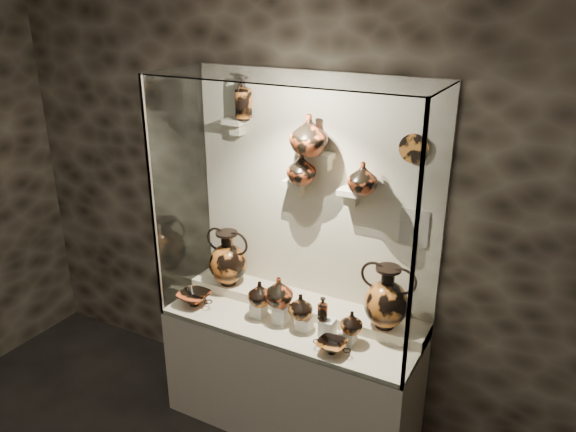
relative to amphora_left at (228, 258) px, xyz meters
The scene contains 35 objects.
wall_back 0.79m from the amphora_left, 18.31° to the left, with size 5.00×0.02×3.20m, color black.
plinth 0.92m from the amphora_left, 12.63° to the right, with size 1.70×0.60×0.80m, color beige.
front_tier 0.66m from the amphora_left, 12.63° to the right, with size 1.68×0.58×0.03m, color beige.
rear_tier 0.63m from the amphora_left, ahead, with size 1.70×0.25×0.10m, color beige.
back_panel 0.78m from the amphora_left, 17.86° to the left, with size 1.70×0.03×1.60m, color beige.
glass_front 0.87m from the amphora_left, 36.40° to the right, with size 1.70×0.01×1.60m, color white.
glass_left 0.58m from the amphora_left, 154.38° to the right, with size 0.01×0.60×1.60m, color white.
glass_right 1.51m from the amphora_left, ahead, with size 0.01×0.60×1.60m, color white.
glass_top 1.42m from the amphora_left, 12.63° to the right, with size 1.70×0.60×0.01m, color white.
frame_post_left 0.70m from the amphora_left, 122.14° to the right, with size 0.02×0.02×1.60m, color gray.
frame_post_right 1.56m from the amphora_left, 16.48° to the right, with size 0.02×0.02×1.60m, color gray.
pedestal_a 0.46m from the amphora_left, 26.67° to the right, with size 0.09×0.09×0.10m, color silver.
pedestal_b 0.59m from the amphora_left, 18.79° to the right, with size 0.09×0.09×0.13m, color silver.
pedestal_c 0.75m from the amphora_left, 14.42° to the right, with size 0.09×0.09×0.09m, color silver.
pedestal_d 0.90m from the amphora_left, 11.81° to the right, with size 0.09×0.09×0.12m, color silver.
pedestal_e 1.04m from the amphora_left, 10.19° to the right, with size 0.09×0.09×0.08m, color silver.
bracket_ul 0.96m from the amphora_left, 76.46° to the left, with size 0.14×0.12×0.04m, color beige.
bracket_ca 0.77m from the amphora_left, 13.09° to the left, with size 0.14×0.12×0.04m, color beige.
bracket_cb 1.05m from the amphora_left, ahead, with size 0.10×0.12×0.04m, color beige.
bracket_cc 1.05m from the amphora_left, ahead, with size 0.14×0.12×0.04m, color beige.
amphora_left is the anchor object (origin of this frame).
amphora_right 1.17m from the amphora_left, ahead, with size 0.33×0.33×0.41m, color #A75820, non-canonical shape.
jug_a 0.43m from the amphora_left, 27.22° to the right, with size 0.16×0.16×0.17m, color #A75820.
jug_b 0.54m from the amphora_left, 19.45° to the right, with size 0.19×0.19×0.19m, color #AC411E.
jug_c 0.71m from the amphora_left, 16.05° to the right, with size 0.16×0.16×0.16m, color #A75820.
jug_e 1.04m from the amphora_left, 10.21° to the right, with size 0.14×0.14×0.14m, color #A75820.
lekythos_small 0.85m from the amphora_left, 13.20° to the right, with size 0.08×0.08×0.17m, color #AC411E, non-canonical shape.
kylix_left 0.36m from the amphora_left, 112.53° to the right, with size 0.28×0.24×0.11m, color #AC411E, non-canonical shape.
kylix_right 1.03m from the amphora_left, 18.70° to the right, with size 0.23×0.19×0.09m, color #A75820, non-canonical shape.
lekythos_tall 1.13m from the amphora_left, 43.67° to the left, with size 0.12×0.12×0.30m, color #A75820, non-canonical shape.
ovoid_vase_a 0.90m from the amphora_left, ahead, with size 0.19×0.19×0.20m, color #AC411E.
ovoid_vase_b 1.11m from the amphora_left, ahead, with size 0.23×0.23×0.24m, color #AC411E.
ovoid_vase_c 1.19m from the amphora_left, ahead, with size 0.18×0.18×0.19m, color #AC411E.
wall_plate 1.52m from the amphora_left, ahead, with size 0.17×0.17×0.02m, color #92541C.
info_placard 1.33m from the amphora_left, ahead, with size 0.17×0.01×0.23m, color beige.
Camera 1 is at (1.48, -0.62, 2.82)m, focal length 35.00 mm.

